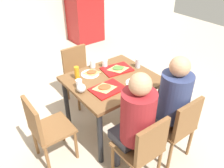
{
  "coord_description": "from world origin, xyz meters",
  "views": [
    {
      "loc": [
        -1.4,
        -1.85,
        2.18
      ],
      "look_at": [
        0.0,
        0.0,
        0.68
      ],
      "focal_mm": 37.01,
      "sensor_mm": 36.0,
      "label": 1
    }
  ],
  "objects_px": {
    "tray_red_near": "(108,89)",
    "paper_plate_center": "(90,74)",
    "plastic_cup_b": "(135,88)",
    "plastic_cup_c": "(79,84)",
    "soda_can": "(138,63)",
    "pizza_slice_c": "(92,72)",
    "chair_near_left": "(143,147)",
    "person_in_red": "(135,120)",
    "drink_fridge": "(84,0)",
    "plastic_cup_a": "(93,64)",
    "chair_near_right": "(178,125)",
    "chair_far_side": "(78,71)",
    "condiment_bottle": "(77,73)",
    "person_in_brown_jacket": "(171,100)",
    "tray_red_far": "(117,69)",
    "foil_bundle": "(81,88)",
    "pizza_slice_b": "(118,68)",
    "main_table": "(112,86)",
    "plastic_cup_d": "(105,63)",
    "pizza_slice_a": "(105,87)",
    "paper_plate_near_edge": "(135,83)",
    "chair_left_end": "(44,127)"
  },
  "relations": [
    {
      "from": "condiment_bottle",
      "to": "drink_fridge",
      "type": "bearing_deg",
      "value": 57.05
    },
    {
      "from": "chair_near_left",
      "to": "drink_fridge",
      "type": "height_order",
      "value": "drink_fridge"
    },
    {
      "from": "person_in_red",
      "to": "plastic_cup_c",
      "type": "height_order",
      "value": "person_in_red"
    },
    {
      "from": "condiment_bottle",
      "to": "paper_plate_center",
      "type": "bearing_deg",
      "value": 0.0
    },
    {
      "from": "tray_red_far",
      "to": "plastic_cup_d",
      "type": "bearing_deg",
      "value": 116.25
    },
    {
      "from": "person_in_red",
      "to": "main_table",
      "type": "bearing_deg",
      "value": 69.72
    },
    {
      "from": "person_in_red",
      "to": "soda_can",
      "type": "bearing_deg",
      "value": 45.97
    },
    {
      "from": "chair_near_left",
      "to": "person_in_brown_jacket",
      "type": "distance_m",
      "value": 0.58
    },
    {
      "from": "chair_near_left",
      "to": "tray_red_near",
      "type": "height_order",
      "value": "chair_near_left"
    },
    {
      "from": "person_in_red",
      "to": "person_in_brown_jacket",
      "type": "distance_m",
      "value": 0.5
    },
    {
      "from": "tray_red_far",
      "to": "foil_bundle",
      "type": "relative_size",
      "value": 3.6
    },
    {
      "from": "main_table",
      "to": "plastic_cup_d",
      "type": "distance_m",
      "value": 0.34
    },
    {
      "from": "condiment_bottle",
      "to": "plastic_cup_c",
      "type": "bearing_deg",
      "value": -113.34
    },
    {
      "from": "paper_plate_center",
      "to": "pizza_slice_c",
      "type": "height_order",
      "value": "pizza_slice_c"
    },
    {
      "from": "chair_far_side",
      "to": "tray_red_far",
      "type": "distance_m",
      "value": 0.77
    },
    {
      "from": "chair_near_left",
      "to": "person_in_red",
      "type": "xyz_separation_m",
      "value": [
        0.0,
        0.14,
        0.25
      ]
    },
    {
      "from": "pizza_slice_b",
      "to": "plastic_cup_c",
      "type": "relative_size",
      "value": 2.57
    },
    {
      "from": "plastic_cup_b",
      "to": "plastic_cup_c",
      "type": "bearing_deg",
      "value": 134.36
    },
    {
      "from": "paper_plate_near_edge",
      "to": "plastic_cup_a",
      "type": "bearing_deg",
      "value": 106.05
    },
    {
      "from": "chair_left_end",
      "to": "drink_fridge",
      "type": "bearing_deg",
      "value": 51.69
    },
    {
      "from": "main_table",
      "to": "chair_far_side",
      "type": "bearing_deg",
      "value": 90.0
    },
    {
      "from": "pizza_slice_a",
      "to": "pizza_slice_c",
      "type": "distance_m",
      "value": 0.38
    },
    {
      "from": "chair_near_left",
      "to": "soda_can",
      "type": "bearing_deg",
      "value": 51.11
    },
    {
      "from": "tray_red_far",
      "to": "pizza_slice_b",
      "type": "bearing_deg",
      "value": -48.35
    },
    {
      "from": "paper_plate_near_edge",
      "to": "soda_can",
      "type": "bearing_deg",
      "value": 43.47
    },
    {
      "from": "person_in_brown_jacket",
      "to": "pizza_slice_b",
      "type": "xyz_separation_m",
      "value": [
        -0.07,
        0.8,
        0.05
      ]
    },
    {
      "from": "chair_left_end",
      "to": "foil_bundle",
      "type": "xyz_separation_m",
      "value": [
        0.46,
        -0.02,
        0.32
      ]
    },
    {
      "from": "chair_near_right",
      "to": "paper_plate_near_edge",
      "type": "relative_size",
      "value": 3.81
    },
    {
      "from": "chair_near_left",
      "to": "paper_plate_center",
      "type": "xyz_separation_m",
      "value": [
        0.1,
        1.06,
        0.28
      ]
    },
    {
      "from": "chair_near_right",
      "to": "soda_can",
      "type": "distance_m",
      "value": 0.92
    },
    {
      "from": "chair_near_left",
      "to": "main_table",
      "type": "bearing_deg",
      "value": 72.95
    },
    {
      "from": "chair_near_right",
      "to": "tray_red_near",
      "type": "bearing_deg",
      "value": 122.66
    },
    {
      "from": "chair_near_right",
      "to": "chair_far_side",
      "type": "bearing_deg",
      "value": 98.72
    },
    {
      "from": "plastic_cup_a",
      "to": "soda_can",
      "type": "height_order",
      "value": "soda_can"
    },
    {
      "from": "paper_plate_center",
      "to": "plastic_cup_b",
      "type": "distance_m",
      "value": 0.64
    },
    {
      "from": "chair_far_side",
      "to": "person_in_red",
      "type": "relative_size",
      "value": 0.67
    },
    {
      "from": "main_table",
      "to": "pizza_slice_b",
      "type": "height_order",
      "value": "pizza_slice_b"
    },
    {
      "from": "plastic_cup_c",
      "to": "drink_fridge",
      "type": "bearing_deg",
      "value": 57.61
    },
    {
      "from": "person_in_red",
      "to": "pizza_slice_c",
      "type": "xyz_separation_m",
      "value": [
        0.13,
        0.93,
        0.04
      ]
    },
    {
      "from": "tray_red_far",
      "to": "plastic_cup_c",
      "type": "relative_size",
      "value": 3.6
    },
    {
      "from": "main_table",
      "to": "foil_bundle",
      "type": "xyz_separation_m",
      "value": [
        -0.43,
        -0.02,
        0.16
      ]
    },
    {
      "from": "tray_red_near",
      "to": "paper_plate_center",
      "type": "distance_m",
      "value": 0.4
    },
    {
      "from": "person_in_brown_jacket",
      "to": "pizza_slice_a",
      "type": "relative_size",
      "value": 4.92
    },
    {
      "from": "chair_far_side",
      "to": "plastic_cup_b",
      "type": "distance_m",
      "value": 1.24
    },
    {
      "from": "condiment_bottle",
      "to": "drink_fridge",
      "type": "height_order",
      "value": "drink_fridge"
    },
    {
      "from": "chair_left_end",
      "to": "paper_plate_center",
      "type": "height_order",
      "value": "chair_left_end"
    },
    {
      "from": "soda_can",
      "to": "pizza_slice_c",
      "type": "bearing_deg",
      "value": 157.93
    },
    {
      "from": "main_table",
      "to": "plastic_cup_a",
      "type": "height_order",
      "value": "plastic_cup_a"
    },
    {
      "from": "paper_plate_near_edge",
      "to": "pizza_slice_a",
      "type": "height_order",
      "value": "pizza_slice_a"
    },
    {
      "from": "person_in_red",
      "to": "foil_bundle",
      "type": "height_order",
      "value": "person_in_red"
    }
  ]
}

